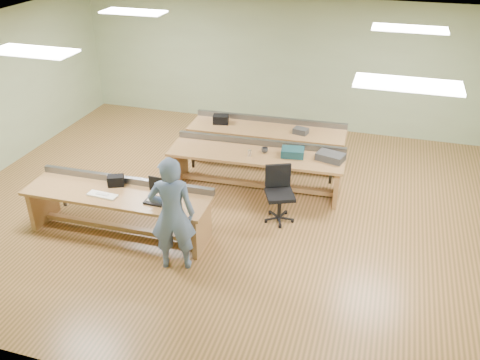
{
  "coord_description": "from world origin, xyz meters",
  "views": [
    {
      "loc": [
        2.28,
        -7.4,
        4.8
      ],
      "look_at": [
        0.23,
        -0.6,
        0.89
      ],
      "focal_mm": 38.0,
      "sensor_mm": 36.0,
      "label": 1
    }
  ],
  "objects_px": {
    "workbench_mid": "(256,161)",
    "parts_bin_teal": "(293,152)",
    "workbench_back": "(267,136)",
    "person": "(172,214)",
    "task_chair": "(279,201)",
    "mug": "(265,150)",
    "laptop_base": "(156,201)",
    "drinks_can": "(250,153)",
    "camera_bag": "(116,181)",
    "parts_bin_grey": "(331,157)",
    "workbench_front": "(119,203)"
  },
  "relations": [
    {
      "from": "parts_bin_grey",
      "to": "drinks_can",
      "type": "height_order",
      "value": "parts_bin_grey"
    },
    {
      "from": "parts_bin_teal",
      "to": "parts_bin_grey",
      "type": "distance_m",
      "value": 0.68
    },
    {
      "from": "workbench_mid",
      "to": "mug",
      "type": "height_order",
      "value": "workbench_mid"
    },
    {
      "from": "workbench_back",
      "to": "parts_bin_grey",
      "type": "xyz_separation_m",
      "value": [
        1.43,
        -1.09,
        0.25
      ]
    },
    {
      "from": "person",
      "to": "drinks_can",
      "type": "distance_m",
      "value": 2.47
    },
    {
      "from": "parts_bin_grey",
      "to": "workbench_mid",
      "type": "bearing_deg",
      "value": -176.48
    },
    {
      "from": "laptop_base",
      "to": "workbench_front",
      "type": "bearing_deg",
      "value": 174.48
    },
    {
      "from": "laptop_base",
      "to": "camera_bag",
      "type": "distance_m",
      "value": 0.88
    },
    {
      "from": "laptop_base",
      "to": "mug",
      "type": "distance_m",
      "value": 2.47
    },
    {
      "from": "camera_bag",
      "to": "task_chair",
      "type": "height_order",
      "value": "task_chair"
    },
    {
      "from": "laptop_base",
      "to": "parts_bin_teal",
      "type": "distance_m",
      "value": 2.77
    },
    {
      "from": "task_chair",
      "to": "mug",
      "type": "height_order",
      "value": "task_chair"
    },
    {
      "from": "workbench_back",
      "to": "camera_bag",
      "type": "xyz_separation_m",
      "value": [
        -1.77,
        -3.02,
        0.27
      ]
    },
    {
      "from": "workbench_mid",
      "to": "parts_bin_teal",
      "type": "xyz_separation_m",
      "value": [
        0.66,
        0.06,
        0.26
      ]
    },
    {
      "from": "parts_bin_teal",
      "to": "drinks_can",
      "type": "bearing_deg",
      "value": -162.97
    },
    {
      "from": "workbench_mid",
      "to": "camera_bag",
      "type": "distance_m",
      "value": 2.63
    },
    {
      "from": "person",
      "to": "workbench_front",
      "type": "bearing_deg",
      "value": -42.4
    },
    {
      "from": "person",
      "to": "camera_bag",
      "type": "xyz_separation_m",
      "value": [
        -1.32,
        0.76,
        -0.06
      ]
    },
    {
      "from": "workbench_front",
      "to": "workbench_mid",
      "type": "relative_size",
      "value": 0.93
    },
    {
      "from": "camera_bag",
      "to": "parts_bin_grey",
      "type": "bearing_deg",
      "value": 8.04
    },
    {
      "from": "workbench_front",
      "to": "task_chair",
      "type": "relative_size",
      "value": 3.16
    },
    {
      "from": "person",
      "to": "camera_bag",
      "type": "relative_size",
      "value": 7.04
    },
    {
      "from": "task_chair",
      "to": "drinks_can",
      "type": "relative_size",
      "value": 8.31
    },
    {
      "from": "laptop_base",
      "to": "mug",
      "type": "bearing_deg",
      "value": 63.84
    },
    {
      "from": "workbench_back",
      "to": "person",
      "type": "relative_size",
      "value": 1.78
    },
    {
      "from": "laptop_base",
      "to": "camera_bag",
      "type": "xyz_separation_m",
      "value": [
        -0.83,
        0.29,
        0.07
      ]
    },
    {
      "from": "workbench_front",
      "to": "parts_bin_teal",
      "type": "relative_size",
      "value": 7.49
    },
    {
      "from": "parts_bin_teal",
      "to": "task_chair",
      "type": "bearing_deg",
      "value": -90.79
    },
    {
      "from": "camera_bag",
      "to": "parts_bin_grey",
      "type": "xyz_separation_m",
      "value": [
        3.2,
        1.93,
        -0.02
      ]
    },
    {
      "from": "person",
      "to": "parts_bin_grey",
      "type": "distance_m",
      "value": 3.28
    },
    {
      "from": "workbench_mid",
      "to": "person",
      "type": "relative_size",
      "value": 1.81
    },
    {
      "from": "workbench_back",
      "to": "task_chair",
      "type": "height_order",
      "value": "task_chair"
    },
    {
      "from": "workbench_mid",
      "to": "laptop_base",
      "type": "distance_m",
      "value": 2.38
    },
    {
      "from": "workbench_front",
      "to": "person",
      "type": "relative_size",
      "value": 1.69
    },
    {
      "from": "workbench_front",
      "to": "mug",
      "type": "distance_m",
      "value": 2.81
    },
    {
      "from": "laptop_base",
      "to": "workbench_back",
      "type": "bearing_deg",
      "value": 76.28
    },
    {
      "from": "workbench_back",
      "to": "parts_bin_teal",
      "type": "distance_m",
      "value": 1.37
    },
    {
      "from": "task_chair",
      "to": "mug",
      "type": "relative_size",
      "value": 7.77
    },
    {
      "from": "camera_bag",
      "to": "laptop_base",
      "type": "bearing_deg",
      "value": -42.17
    },
    {
      "from": "parts_bin_grey",
      "to": "workbench_front",
      "type": "bearing_deg",
      "value": -145.35
    },
    {
      "from": "workbench_front",
      "to": "parts_bin_grey",
      "type": "xyz_separation_m",
      "value": [
        3.07,
        2.12,
        0.26
      ]
    },
    {
      "from": "person",
      "to": "mug",
      "type": "distance_m",
      "value": 2.73
    },
    {
      "from": "workbench_back",
      "to": "person",
      "type": "xyz_separation_m",
      "value": [
        -0.45,
        -3.77,
        0.34
      ]
    },
    {
      "from": "task_chair",
      "to": "parts_bin_teal",
      "type": "height_order",
      "value": "task_chair"
    },
    {
      "from": "workbench_back",
      "to": "camera_bag",
      "type": "distance_m",
      "value": 3.51
    },
    {
      "from": "camera_bag",
      "to": "drinks_can",
      "type": "xyz_separation_m",
      "value": [
        1.77,
        1.67,
        -0.03
      ]
    },
    {
      "from": "parts_bin_grey",
      "to": "person",
      "type": "bearing_deg",
      "value": -125.01
    },
    {
      "from": "camera_bag",
      "to": "workbench_front",
      "type": "bearing_deg",
      "value": -79.79
    },
    {
      "from": "camera_bag",
      "to": "workbench_mid",
      "type": "bearing_deg",
      "value": 21.79
    },
    {
      "from": "workbench_mid",
      "to": "drinks_can",
      "type": "bearing_deg",
      "value": -118.33
    }
  ]
}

